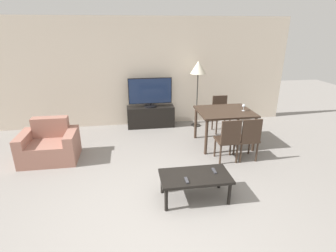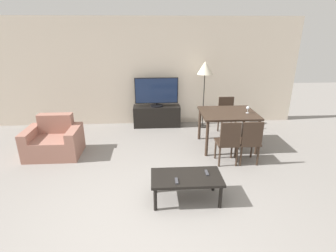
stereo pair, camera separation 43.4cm
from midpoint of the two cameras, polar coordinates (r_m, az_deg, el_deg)
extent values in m
plane|color=gray|center=(3.66, -2.00, -21.25)|extent=(18.00, 18.00, 0.00)
cube|color=beige|center=(6.82, -3.12, 11.48)|extent=(7.88, 0.06, 2.70)
cube|color=#9E6B5B|center=(5.67, -21.53, -4.14)|extent=(0.68, 0.76, 0.39)
cube|color=#9E6B5B|center=(5.78, -21.25, 0.56)|extent=(0.68, 0.20, 0.39)
cube|color=#9E6B5B|center=(5.79, -25.70, -3.32)|extent=(0.18, 0.76, 0.57)
cube|color=#9E6B5B|center=(5.52, -17.41, -3.29)|extent=(0.18, 0.76, 0.57)
cube|color=black|center=(6.82, -0.62, 2.15)|extent=(1.20, 0.40, 0.54)
cylinder|color=black|center=(6.74, -0.63, 4.45)|extent=(0.32, 0.32, 0.03)
cylinder|color=black|center=(6.73, -0.63, 4.77)|extent=(0.04, 0.04, 0.05)
cube|color=black|center=(6.64, -0.64, 7.69)|extent=(1.09, 0.04, 0.65)
cube|color=#19284C|center=(6.62, -0.63, 7.65)|extent=(1.05, 0.01, 0.62)
cube|color=black|center=(3.93, 7.28, -11.13)|extent=(1.04, 0.55, 0.04)
cylinder|color=black|center=(3.81, 0.60, -15.75)|extent=(0.05, 0.05, 0.36)
cylinder|color=black|center=(3.97, 14.54, -14.78)|extent=(0.05, 0.05, 0.36)
cylinder|color=black|center=(4.16, 0.17, -12.18)|extent=(0.05, 0.05, 0.36)
cylinder|color=black|center=(4.32, 12.81, -11.48)|extent=(0.05, 0.05, 0.36)
cube|color=#38281E|center=(5.67, 15.14, 2.70)|extent=(1.15, 0.96, 0.04)
cylinder|color=#38281E|center=(5.28, 10.83, -2.80)|extent=(0.06, 0.06, 0.74)
cylinder|color=#38281E|center=(5.62, 21.07, -2.41)|extent=(0.06, 0.06, 0.74)
cylinder|color=#38281E|center=(6.04, 8.95, 0.39)|extent=(0.06, 0.06, 0.74)
cylinder|color=#38281E|center=(6.34, 18.07, 0.57)|extent=(0.06, 0.06, 0.74)
cube|color=#38281E|center=(5.09, 15.06, -3.51)|extent=(0.40, 0.40, 0.04)
cylinder|color=#38281E|center=(5.28, 12.64, -5.00)|extent=(0.04, 0.04, 0.40)
cylinder|color=#38281E|center=(5.37, 15.97, -4.84)|extent=(0.04, 0.04, 0.40)
cylinder|color=#38281E|center=(5.00, 13.62, -6.60)|extent=(0.04, 0.04, 0.40)
cylinder|color=#38281E|center=(5.10, 17.13, -6.39)|extent=(0.04, 0.04, 0.40)
cube|color=#38281E|center=(4.84, 15.97, -1.81)|extent=(0.37, 0.04, 0.44)
cube|color=#38281E|center=(6.48, 14.64, 1.78)|extent=(0.40, 0.40, 0.04)
cylinder|color=#38281E|center=(6.35, 13.51, -0.56)|extent=(0.04, 0.04, 0.40)
cylinder|color=#38281E|center=(6.46, 16.26, -0.49)|extent=(0.04, 0.04, 0.40)
cylinder|color=#38281E|center=(6.64, 12.73, 0.45)|extent=(0.04, 0.04, 0.40)
cylinder|color=#38281E|center=(6.74, 15.38, 0.51)|extent=(0.04, 0.04, 0.40)
cube|color=#38281E|center=(6.57, 14.36, 4.27)|extent=(0.37, 0.04, 0.44)
cube|color=#38281E|center=(5.23, 19.25, -3.32)|extent=(0.40, 0.40, 0.04)
cylinder|color=#38281E|center=(5.40, 16.76, -4.80)|extent=(0.04, 0.04, 0.40)
cylinder|color=#38281E|center=(5.52, 19.93, -4.62)|extent=(0.04, 0.04, 0.40)
cylinder|color=#38281E|center=(5.13, 17.95, -6.34)|extent=(0.04, 0.04, 0.40)
cylinder|color=#38281E|center=(5.25, 21.26, -6.11)|extent=(0.04, 0.04, 0.40)
cube|color=#38281E|center=(4.99, 20.33, -1.65)|extent=(0.37, 0.04, 0.44)
cylinder|color=black|center=(6.94, 9.25, -0.05)|extent=(0.24, 0.24, 0.02)
cylinder|color=black|center=(6.73, 9.58, 5.41)|extent=(0.02, 0.02, 1.34)
cone|color=beige|center=(6.57, 10.02, 12.39)|extent=(0.39, 0.39, 0.31)
cube|color=#38383D|center=(3.78, 5.25, -11.90)|extent=(0.04, 0.15, 0.02)
cube|color=#38383D|center=(4.03, 11.56, -10.01)|extent=(0.04, 0.15, 0.02)
cylinder|color=silver|center=(5.72, 18.99, 2.70)|extent=(0.06, 0.06, 0.01)
cylinder|color=silver|center=(5.71, 19.04, 3.08)|extent=(0.01, 0.01, 0.07)
sphere|color=silver|center=(5.69, 19.12, 3.74)|extent=(0.07, 0.07, 0.07)
camera|label=1|loc=(0.22, -87.54, 0.93)|focal=28.00mm
camera|label=2|loc=(0.22, 92.46, -0.93)|focal=28.00mm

